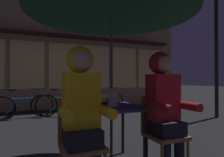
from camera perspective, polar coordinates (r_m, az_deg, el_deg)
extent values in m
cube|color=navy|center=(2.42, -0.20, -8.61)|extent=(0.72, 0.72, 0.04)
cylinder|color=#2D2319|center=(2.12, -5.07, -20.09)|extent=(0.04, 0.04, 0.70)
cylinder|color=#2D2319|center=(2.37, 10.14, -17.95)|extent=(0.04, 0.04, 0.70)
cylinder|color=#2D2319|center=(2.69, -9.19, -15.82)|extent=(0.04, 0.04, 0.70)
cylinder|color=#2D2319|center=(2.89, 3.27, -14.74)|extent=(0.04, 0.04, 0.70)
cylinder|color=#4C4C51|center=(2.40, -0.20, 0.98)|extent=(0.04, 0.04, 2.25)
cone|color=#19472D|center=(2.59, -0.19, 22.09)|extent=(2.10, 2.10, 0.38)
cube|color=white|center=(2.36, 0.18, -8.18)|extent=(0.11, 0.11, 0.02)
cube|color=white|center=(2.35, 0.18, -6.05)|extent=(0.09, 0.09, 0.16)
pyramid|color=white|center=(2.34, 0.18, -3.43)|extent=(0.11, 0.11, 0.06)
cube|color=olive|center=(1.93, -8.96, -19.60)|extent=(0.40, 0.40, 0.04)
cube|color=olive|center=(2.05, -10.18, -11.84)|extent=(0.40, 0.03, 0.42)
cube|color=olive|center=(2.34, 15.58, -16.17)|extent=(0.40, 0.40, 0.04)
cylinder|color=olive|center=(2.64, 16.26, -19.48)|extent=(0.03, 0.03, 0.41)
cylinder|color=olive|center=(2.45, 9.60, -20.99)|extent=(0.03, 0.03, 0.41)
cube|color=olive|center=(2.44, 12.84, -10.01)|extent=(0.40, 0.03, 0.42)
cube|color=black|center=(1.90, -8.95, -16.75)|extent=(0.32, 0.36, 0.16)
cube|color=yellow|center=(1.88, -9.22, -6.38)|extent=(0.34, 0.22, 0.52)
cylinder|color=yellow|center=(1.73, -1.62, -9.88)|extent=(0.09, 0.30, 0.09)
cylinder|color=yellow|center=(1.64, -13.67, -10.39)|extent=(0.09, 0.30, 0.09)
sphere|color=tan|center=(1.88, -9.20, 5.40)|extent=(0.21, 0.21, 0.21)
sphere|color=yellow|center=(1.93, -9.55, 5.55)|extent=(0.27, 0.27, 0.27)
cylinder|color=black|center=(2.37, 19.45, -21.19)|extent=(0.11, 0.11, 0.45)
cube|color=black|center=(2.32, 15.57, -13.78)|extent=(0.32, 0.36, 0.16)
cube|color=red|center=(2.29, 14.93, -5.30)|extent=(0.34, 0.22, 0.52)
cylinder|color=red|center=(2.25, 22.05, -7.66)|extent=(0.09, 0.30, 0.09)
cylinder|color=red|center=(2.02, 14.67, -8.52)|extent=(0.09, 0.30, 0.09)
sphere|color=tan|center=(2.29, 14.90, 4.32)|extent=(0.21, 0.21, 0.21)
sphere|color=red|center=(2.33, 14.16, 4.48)|extent=(0.27, 0.27, 0.27)
cube|color=#937A56|center=(7.96, -14.38, 14.30)|extent=(10.00, 0.60, 6.20)
cube|color=#F4D17A|center=(7.33, -23.86, 3.70)|extent=(1.10, 0.02, 1.70)
cube|color=#F4D17A|center=(7.40, -14.07, 3.62)|extent=(1.10, 0.02, 1.70)
cube|color=#F4D17A|center=(7.69, -4.74, 3.45)|extent=(1.10, 0.02, 1.70)
cube|color=#F4D17A|center=(8.16, 3.71, 3.22)|extent=(1.10, 0.02, 1.70)
cube|color=#F4D17A|center=(8.79, 11.09, 2.96)|extent=(1.10, 0.02, 1.70)
cube|color=#331914|center=(7.43, -13.88, 12.19)|extent=(9.00, 0.36, 0.08)
cylinder|color=black|center=(6.30, 28.73, 6.24)|extent=(0.10, 0.10, 3.60)
torus|color=black|center=(5.83, -29.78, -7.69)|extent=(0.66, 0.07, 0.66)
torus|color=black|center=(6.02, -20.15, -7.50)|extent=(0.66, 0.06, 0.66)
torus|color=black|center=(6.05, -29.92, -7.42)|extent=(0.66, 0.06, 0.66)
cylinder|color=#1E4C93|center=(5.99, -25.04, -5.45)|extent=(0.84, 0.04, 0.04)
cylinder|color=#1E4C93|center=(6.02, -26.22, -7.17)|extent=(0.61, 0.04, 0.44)
cylinder|color=#1E4C93|center=(6.00, -27.77, -4.29)|extent=(0.02, 0.02, 0.24)
cube|color=black|center=(5.99, -27.76, -3.05)|extent=(0.20, 0.08, 0.04)
cylinder|color=#1E4C93|center=(5.98, -21.31, -4.13)|extent=(0.02, 0.02, 0.28)
cylinder|color=black|center=(5.97, -21.31, -2.79)|extent=(0.44, 0.03, 0.02)
torus|color=black|center=(5.85, -9.04, -7.73)|extent=(0.65, 0.20, 0.66)
torus|color=black|center=(5.94, -19.02, -7.60)|extent=(0.65, 0.20, 0.66)
cylinder|color=#236B3D|center=(5.85, -14.06, -5.61)|extent=(0.82, 0.23, 0.04)
cylinder|color=#236B3D|center=(5.88, -15.26, -7.36)|extent=(0.60, 0.17, 0.44)
cylinder|color=#236B3D|center=(5.87, -16.84, -4.41)|extent=(0.02, 0.02, 0.24)
cube|color=black|center=(5.86, -16.84, -3.14)|extent=(0.21, 0.12, 0.04)
cylinder|color=#236B3D|center=(5.82, -10.24, -4.26)|extent=(0.02, 0.02, 0.28)
cylinder|color=black|center=(5.81, -10.24, -2.89)|extent=(0.43, 0.12, 0.02)
torus|color=black|center=(6.51, 0.96, -7.01)|extent=(0.66, 0.12, 0.66)
torus|color=black|center=(6.07, -7.49, -7.48)|extent=(0.66, 0.12, 0.66)
cylinder|color=#B78419|center=(6.25, -3.11, -5.30)|extent=(0.84, 0.13, 0.04)
cylinder|color=#B78419|center=(6.22, -4.14, -7.01)|extent=(0.61, 0.10, 0.44)
cylinder|color=#B78419|center=(6.13, -5.52, -4.27)|extent=(0.02, 0.02, 0.24)
cube|color=black|center=(6.12, -5.52, -3.06)|extent=(0.21, 0.10, 0.04)
cylinder|color=#B78419|center=(6.42, 0.01, -3.93)|extent=(0.02, 0.02, 0.28)
cylinder|color=black|center=(6.42, 0.01, -2.68)|extent=(0.44, 0.07, 0.02)
cube|color=black|center=(2.63, -0.95, -7.30)|extent=(0.24, 0.22, 0.02)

